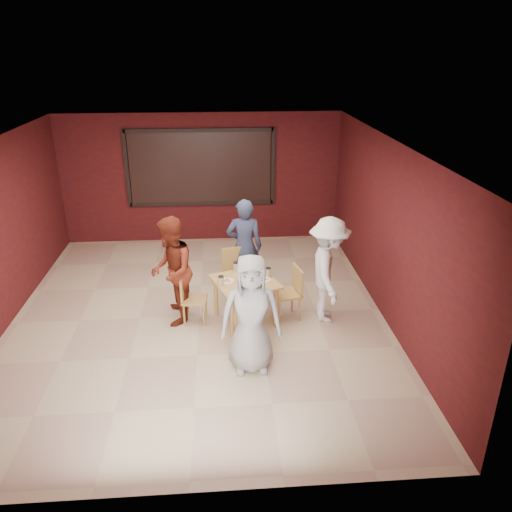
{
  "coord_description": "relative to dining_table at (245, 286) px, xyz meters",
  "views": [
    {
      "loc": [
        0.39,
        -7.17,
        4.13
      ],
      "look_at": [
        0.92,
        -0.2,
        1.13
      ],
      "focal_mm": 35.0,
      "sensor_mm": 36.0,
      "label": 1
    }
  ],
  "objects": [
    {
      "name": "chair_right",
      "position": [
        0.73,
        0.07,
        -0.14
      ],
      "size": [
        0.5,
        0.5,
        0.86
      ],
      "color": "tan",
      "rests_on": "floor"
    },
    {
      "name": "chair_front",
      "position": [
        0.01,
        -0.76,
        -0.14
      ],
      "size": [
        0.43,
        0.43,
        0.87
      ],
      "color": "tan",
      "rests_on": "floor"
    },
    {
      "name": "window_blinds",
      "position": [
        -0.74,
        3.65,
        1.02
      ],
      "size": [
        3.0,
        0.02,
        1.5
      ],
      "primitive_type": "cube",
      "color": "black"
    },
    {
      "name": "diner_left",
      "position": [
        -1.13,
        0.12,
        0.23
      ],
      "size": [
        0.68,
        0.86,
        1.73
      ],
      "primitive_type": "imported",
      "rotation": [
        0.0,
        0.0,
        -1.54
      ],
      "color": "maroon",
      "rests_on": "floor"
    },
    {
      "name": "chair_back",
      "position": [
        -0.11,
        0.83,
        -0.12
      ],
      "size": [
        0.53,
        0.53,
        0.9
      ],
      "color": "tan",
      "rests_on": "floor"
    },
    {
      "name": "diner_right",
      "position": [
        1.3,
        -0.01,
        0.22
      ],
      "size": [
        0.73,
        1.16,
        1.71
      ],
      "primitive_type": "imported",
      "rotation": [
        0.0,
        0.0,
        1.48
      ],
      "color": "white",
      "rests_on": "floor"
    },
    {
      "name": "floor",
      "position": [
        -0.74,
        0.2,
        -0.63
      ],
      "size": [
        7.0,
        7.0,
        0.0
      ],
      "primitive_type": "plane",
      "color": "#C6AE89",
      "rests_on": "ground"
    },
    {
      "name": "diner_front",
      "position": [
        0.01,
        -1.25,
        0.2
      ],
      "size": [
        0.82,
        0.54,
        1.67
      ],
      "primitive_type": "imported",
      "rotation": [
        0.0,
        0.0,
        -0.01
      ],
      "color": "#A8A8A8",
      "rests_on": "floor"
    },
    {
      "name": "dining_table",
      "position": [
        0.0,
        0.0,
        0.0
      ],
      "size": [
        1.16,
        1.16,
        0.87
      ],
      "color": "tan",
      "rests_on": "floor"
    },
    {
      "name": "diner_back",
      "position": [
        0.05,
        1.05,
        0.23
      ],
      "size": [
        0.66,
        0.46,
        1.72
      ],
      "primitive_type": "imported",
      "rotation": [
        0.0,
        0.0,
        3.06
      ],
      "color": "#2F3754",
      "rests_on": "floor"
    },
    {
      "name": "chair_left",
      "position": [
        -0.86,
        0.06,
        -0.19
      ],
      "size": [
        0.42,
        0.42,
        0.78
      ],
      "color": "tan",
      "rests_on": "floor"
    }
  ]
}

